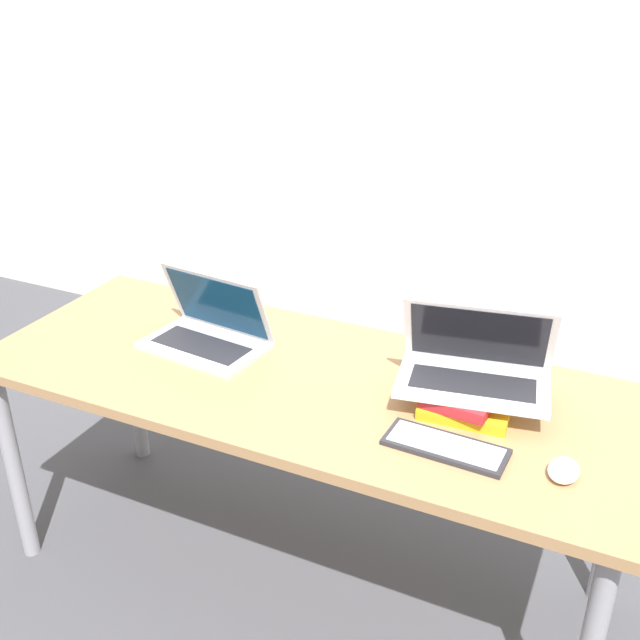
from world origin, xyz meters
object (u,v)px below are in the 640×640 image
(book_stack, at_px, (469,393))
(wireless_keyboard, at_px, (446,447))
(laptop_on_books, at_px, (475,367))
(laptop_left, at_px, (209,331))
(mouse, at_px, (564,470))

(book_stack, bearing_deg, wireless_keyboard, -88.37)
(laptop_on_books, relative_size, wireless_keyboard, 1.40)
(laptop_on_books, height_order, wireless_keyboard, laptop_on_books)
(laptop_left, xyz_separation_m, mouse, (1.03, -0.18, -0.03))
(laptop_on_books, bearing_deg, book_stack, -149.04)
(book_stack, relative_size, mouse, 2.90)
(laptop_left, xyz_separation_m, wireless_keyboard, (0.77, -0.20, -0.04))
(laptop_left, bearing_deg, mouse, -10.18)
(book_stack, relative_size, laptop_on_books, 0.70)
(laptop_left, height_order, laptop_on_books, laptop_on_books)
(laptop_left, relative_size, mouse, 3.79)
(wireless_keyboard, bearing_deg, book_stack, 91.63)
(laptop_left, xyz_separation_m, laptop_on_books, (0.77, 0.02, 0.06))
(laptop_on_books, bearing_deg, mouse, -38.39)
(wireless_keyboard, bearing_deg, laptop_on_books, 89.67)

